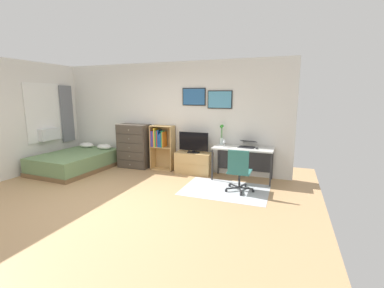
# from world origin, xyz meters

# --- Properties ---
(ground_plane) EXTENTS (7.20, 7.20, 0.00)m
(ground_plane) POSITION_xyz_m (0.00, 0.00, 0.00)
(ground_plane) COLOR tan
(wall_back_with_posters) EXTENTS (6.12, 0.09, 2.70)m
(wall_back_with_posters) POSITION_xyz_m (0.01, 2.43, 1.36)
(wall_back_with_posters) COLOR silver
(wall_back_with_posters) RESTS_ON ground_plane
(area_rug) EXTENTS (1.70, 1.20, 0.01)m
(area_rug) POSITION_xyz_m (1.78, 1.28, 0.00)
(area_rug) COLOR #B2B7BC
(area_rug) RESTS_ON ground_plane
(bed) EXTENTS (1.48, 1.99, 0.57)m
(bed) POSITION_xyz_m (-2.14, 1.40, 0.23)
(bed) COLOR brown
(bed) RESTS_ON ground_plane
(dresser) EXTENTS (0.82, 0.46, 1.14)m
(dresser) POSITION_xyz_m (-0.89, 2.15, 0.57)
(dresser) COLOR #4C4238
(dresser) RESTS_ON ground_plane
(bookshelf) EXTENTS (0.60, 0.30, 1.14)m
(bookshelf) POSITION_xyz_m (-0.13, 2.22, 0.68)
(bookshelf) COLOR tan
(bookshelf) RESTS_ON ground_plane
(tv_stand) EXTENTS (0.88, 0.41, 0.52)m
(tv_stand) POSITION_xyz_m (0.78, 2.17, 0.26)
(tv_stand) COLOR tan
(tv_stand) RESTS_ON ground_plane
(television) EXTENTS (0.74, 0.16, 0.50)m
(television) POSITION_xyz_m (0.78, 2.15, 0.77)
(television) COLOR black
(television) RESTS_ON tv_stand
(desk) EXTENTS (1.32, 0.59, 0.74)m
(desk) POSITION_xyz_m (1.98, 2.16, 0.60)
(desk) COLOR silver
(desk) RESTS_ON ground_plane
(office_chair) EXTENTS (0.56, 0.58, 0.86)m
(office_chair) POSITION_xyz_m (2.05, 1.26, 0.46)
(office_chair) COLOR #232326
(office_chair) RESTS_ON ground_plane
(laptop) EXTENTS (0.39, 0.42, 0.15)m
(laptop) POSITION_xyz_m (2.06, 2.19, 0.80)
(laptop) COLOR #333338
(laptop) RESTS_ON desk
(computer_mouse) EXTENTS (0.06, 0.10, 0.03)m
(computer_mouse) POSITION_xyz_m (2.29, 2.04, 0.76)
(computer_mouse) COLOR #262628
(computer_mouse) RESTS_ON desk
(bamboo_vase) EXTENTS (0.10, 0.10, 0.48)m
(bamboo_vase) POSITION_xyz_m (1.44, 2.27, 0.98)
(bamboo_vase) COLOR silver
(bamboo_vase) RESTS_ON desk
(wine_glass) EXTENTS (0.07, 0.07, 0.18)m
(wine_glass) POSITION_xyz_m (1.57, 2.01, 0.87)
(wine_glass) COLOR silver
(wine_glass) RESTS_ON desk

